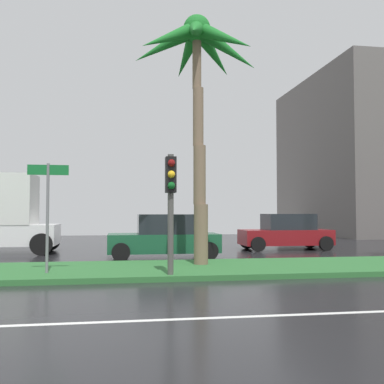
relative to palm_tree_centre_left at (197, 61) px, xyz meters
The scene contains 7 objects.
ground_plane 8.37m from the palm_tree_centre_left, behind, with size 90.00×42.00×0.10m, color black.
median_strip 8.30m from the palm_tree_centre_left, behind, with size 85.50×4.00×0.15m, color #2D6B33.
palm_tree_centre_left is the anchor object (origin of this frame).
traffic_signal_median_right 5.19m from the palm_tree_centre_left, 115.29° to the right, with size 0.28×0.43×3.21m.
street_name_sign 6.66m from the palm_tree_centre_left, 160.72° to the right, with size 1.10×0.08×3.00m.
car_in_traffic_leading 6.83m from the palm_tree_centre_left, 102.88° to the left, with size 4.30×2.02×1.72m.
car_in_traffic_second 10.25m from the palm_tree_centre_left, 49.27° to the left, with size 4.30×2.02×1.72m.
Camera 1 is at (2.33, -5.59, 1.81)m, focal length 41.98 mm.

